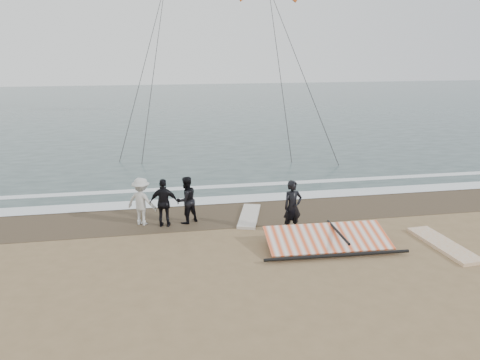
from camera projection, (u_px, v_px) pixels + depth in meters
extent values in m
plane|color=#8C704C|center=(312.00, 269.00, 11.96)|extent=(120.00, 120.00, 0.00)
cube|color=#233838|center=(196.00, 107.00, 43.15)|extent=(120.00, 54.00, 0.02)
cube|color=#4C3D2B|center=(270.00, 210.00, 16.21)|extent=(120.00, 2.80, 0.01)
cube|color=white|center=(261.00, 197.00, 17.53)|extent=(120.00, 0.90, 0.01)
cube|color=white|center=(252.00, 185.00, 19.13)|extent=(120.00, 0.45, 0.01)
imported|color=black|center=(293.00, 207.00, 14.10)|extent=(0.67, 0.51, 1.65)
cube|color=silver|center=(443.00, 245.00, 13.31)|extent=(0.88, 2.59, 0.10)
cube|color=beige|center=(249.00, 216.00, 15.57)|extent=(1.20, 2.27, 0.09)
imported|color=black|center=(186.00, 200.00, 14.90)|extent=(0.94, 0.89, 1.54)
imported|color=black|center=(164.00, 203.00, 14.59)|extent=(0.96, 0.52, 1.55)
imported|color=beige|center=(142.00, 202.00, 14.76)|extent=(1.15, 0.98, 1.54)
cube|color=black|center=(313.00, 238.00, 13.78)|extent=(2.40, 0.65, 0.09)
cube|color=#FA5829|center=(328.00, 238.00, 13.18)|extent=(3.52, 1.46, 0.37)
cylinder|color=black|center=(338.00, 255.00, 12.49)|extent=(4.03, 0.23, 0.09)
cylinder|color=black|center=(338.00, 232.00, 13.19)|extent=(0.13, 1.74, 0.07)
cylinder|color=#262626|center=(278.00, 59.00, 27.80)|extent=(0.04, 0.04, 16.23)
cylinder|color=#262626|center=(297.00, 59.00, 27.50)|extent=(0.04, 0.04, 16.94)
cylinder|color=#262626|center=(147.00, 54.00, 28.70)|extent=(0.04, 0.04, 17.92)
cylinder|color=#262626|center=(156.00, 54.00, 28.48)|extent=(0.04, 0.04, 18.31)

